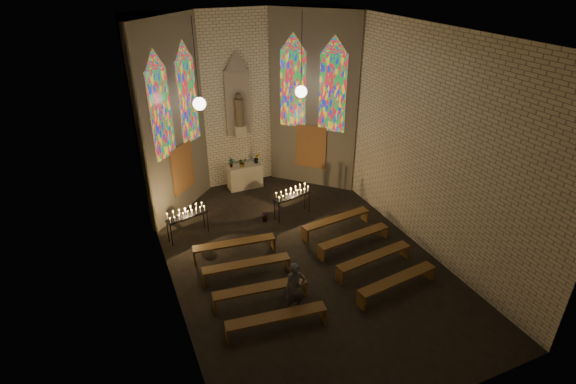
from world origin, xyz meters
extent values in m
plane|color=black|center=(0.00, 0.00, 0.00)|extent=(12.00, 12.00, 0.00)
cube|color=beige|center=(0.00, 6.00, 3.50)|extent=(8.00, 0.02, 7.00)
cube|color=beige|center=(0.00, -6.00, 3.50)|extent=(8.00, 0.02, 7.00)
cube|color=beige|center=(-4.00, 0.00, 3.50)|extent=(0.02, 12.00, 7.00)
cube|color=beige|center=(4.00, 0.00, 3.50)|extent=(0.02, 12.00, 7.00)
cube|color=silver|center=(0.00, 0.00, 7.00)|extent=(8.00, 12.00, 0.01)
cube|color=beige|center=(-2.75, 4.75, 3.50)|extent=(2.72, 2.72, 7.00)
cube|color=beige|center=(2.75, 4.75, 3.50)|extent=(2.72, 2.72, 7.00)
cube|color=#4C3F8C|center=(-3.21, 4.06, 4.00)|extent=(0.78, 0.78, 3.00)
cube|color=#4C3F8C|center=(-2.06, 5.21, 4.00)|extent=(0.78, 0.78, 3.00)
cube|color=#4C3F8C|center=(2.06, 5.21, 4.00)|extent=(0.78, 0.78, 3.00)
cube|color=#4C3F8C|center=(3.21, 4.06, 4.00)|extent=(0.78, 0.78, 3.00)
cube|color=brown|center=(-2.63, 4.63, 1.70)|extent=(0.95, 0.95, 1.80)
cube|color=brown|center=(2.63, 4.63, 1.70)|extent=(0.95, 0.95, 1.80)
cube|color=gray|center=(0.00, 5.92, 3.50)|extent=(1.00, 0.12, 2.60)
cone|color=gray|center=(0.00, 5.92, 5.15)|extent=(1.00, 1.00, 0.80)
cube|color=beige|center=(0.00, 5.78, 2.40)|extent=(0.45, 0.30, 0.40)
cylinder|color=brown|center=(0.00, 5.78, 3.15)|extent=(0.36, 0.36, 1.10)
sphere|color=brown|center=(0.00, 5.78, 3.80)|extent=(0.26, 0.26, 0.26)
sphere|color=white|center=(-1.90, 4.10, 4.20)|extent=(0.44, 0.44, 0.44)
cylinder|color=black|center=(-1.90, 4.10, 5.60)|extent=(0.02, 0.02, 2.80)
sphere|color=white|center=(1.90, 4.10, 4.20)|extent=(0.44, 0.44, 0.44)
cylinder|color=black|center=(1.90, 4.10, 5.60)|extent=(0.02, 0.02, 2.80)
cube|color=beige|center=(0.00, 5.45, 0.50)|extent=(1.40, 0.60, 1.00)
imported|color=#4C723F|center=(-0.55, 5.48, 1.20)|extent=(0.24, 0.20, 0.39)
imported|color=#4C723F|center=(-0.12, 5.36, 1.18)|extent=(0.39, 0.36, 0.37)
imported|color=#4C723F|center=(0.55, 5.46, 1.22)|extent=(0.27, 0.24, 0.44)
imported|color=#4C723F|center=(-0.22, 2.57, 0.18)|extent=(0.26, 0.26, 0.36)
cube|color=black|center=(-3.00, 2.64, 0.84)|extent=(1.50, 0.72, 0.05)
cylinder|color=black|center=(-3.62, 2.33, 0.41)|extent=(0.03, 0.03, 0.82)
cylinder|color=black|center=(-2.30, 2.69, 0.41)|extent=(0.03, 0.03, 0.82)
cylinder|color=black|center=(-3.70, 2.59, 0.41)|extent=(0.03, 0.03, 0.82)
cylinder|color=black|center=(-2.38, 2.95, 0.41)|extent=(0.03, 0.03, 0.82)
cube|color=black|center=(0.85, 2.49, 0.85)|extent=(1.53, 0.67, 0.05)
cylinder|color=black|center=(0.20, 2.21, 0.42)|extent=(0.03, 0.03, 0.83)
cylinder|color=black|center=(1.56, 2.51, 0.42)|extent=(0.03, 0.03, 0.83)
cylinder|color=black|center=(0.14, 2.48, 0.42)|extent=(0.03, 0.03, 0.83)
cylinder|color=black|center=(1.50, 2.78, 0.42)|extent=(0.03, 0.03, 0.83)
cube|color=brown|center=(-1.87, 0.97, 0.48)|extent=(2.68, 0.68, 0.06)
cube|color=brown|center=(-3.16, 1.12, 0.24)|extent=(0.11, 0.38, 0.48)
cube|color=brown|center=(-0.59, 0.82, 0.24)|extent=(0.11, 0.38, 0.48)
cube|color=brown|center=(1.87, 0.97, 0.48)|extent=(2.68, 0.68, 0.06)
cube|color=brown|center=(0.59, 0.82, 0.24)|extent=(0.11, 0.38, 0.48)
cube|color=brown|center=(3.16, 1.12, 0.24)|extent=(0.11, 0.38, 0.48)
cube|color=brown|center=(-1.87, -0.23, 0.48)|extent=(2.68, 0.68, 0.06)
cube|color=brown|center=(-3.16, -0.08, 0.24)|extent=(0.11, 0.38, 0.48)
cube|color=brown|center=(-0.59, -0.38, 0.24)|extent=(0.11, 0.38, 0.48)
cube|color=brown|center=(1.87, -0.23, 0.48)|extent=(2.68, 0.68, 0.06)
cube|color=brown|center=(0.59, -0.38, 0.24)|extent=(0.11, 0.38, 0.48)
cube|color=brown|center=(3.16, -0.08, 0.24)|extent=(0.11, 0.38, 0.48)
cube|color=brown|center=(-1.87, -1.43, 0.48)|extent=(2.68, 0.68, 0.06)
cube|color=brown|center=(-3.16, -1.28, 0.24)|extent=(0.11, 0.38, 0.48)
cube|color=brown|center=(-0.59, -1.58, 0.24)|extent=(0.11, 0.38, 0.48)
cube|color=brown|center=(1.87, -1.43, 0.48)|extent=(2.68, 0.68, 0.06)
cube|color=brown|center=(0.59, -1.58, 0.24)|extent=(0.11, 0.38, 0.48)
cube|color=brown|center=(3.16, -1.28, 0.24)|extent=(0.11, 0.38, 0.48)
cube|color=brown|center=(-1.87, -2.63, 0.48)|extent=(2.68, 0.68, 0.06)
cube|color=brown|center=(-3.16, -2.48, 0.24)|extent=(0.11, 0.38, 0.48)
cube|color=brown|center=(-0.59, -2.78, 0.24)|extent=(0.11, 0.38, 0.48)
cube|color=brown|center=(1.87, -2.63, 0.48)|extent=(2.68, 0.68, 0.06)
cube|color=brown|center=(0.59, -2.78, 0.24)|extent=(0.11, 0.38, 0.48)
cube|color=brown|center=(3.16, -2.48, 0.24)|extent=(0.11, 0.38, 0.48)
imported|color=#44444D|center=(-1.13, -2.15, 0.78)|extent=(0.60, 0.42, 1.55)
camera|label=1|loc=(-5.04, -10.68, 8.69)|focal=28.00mm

